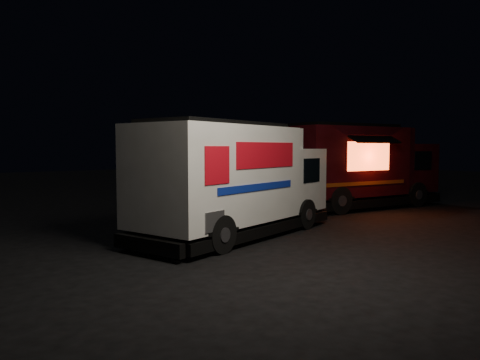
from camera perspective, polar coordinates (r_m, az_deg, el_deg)
ground at (r=12.86m, az=1.56°, el=-7.00°), size 80.00×80.00×0.00m
white_truck at (r=13.00m, az=-0.28°, el=0.06°), size 7.27×4.17×3.12m
red_truck at (r=19.77m, az=14.30°, el=1.65°), size 7.49×3.43×3.37m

